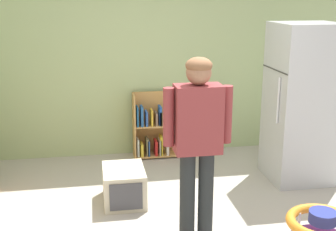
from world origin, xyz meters
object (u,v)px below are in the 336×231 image
object	(u,v)px
refrigerator	(302,103)
standing_person	(198,135)
pet_carrier	(124,185)
baby_walker	(322,229)
bookshelf	(160,129)

from	to	relation	value
refrigerator	standing_person	size ratio (longest dim) A/B	1.11
refrigerator	pet_carrier	bearing A→B (deg)	-171.70
pet_carrier	baby_walker	bearing A→B (deg)	-35.27
standing_person	baby_walker	world-z (taller)	standing_person
standing_person	refrigerator	bearing A→B (deg)	37.98
bookshelf	standing_person	world-z (taller)	standing_person
pet_carrier	refrigerator	bearing A→B (deg)	8.30
refrigerator	standing_person	distance (m)	1.88
bookshelf	baby_walker	distance (m)	2.62
refrigerator	standing_person	world-z (taller)	refrigerator
bookshelf	baby_walker	xyz separation A→B (m)	(1.01, -2.41, -0.21)
standing_person	baby_walker	xyz separation A→B (m)	(1.03, -0.26, -0.81)
baby_walker	refrigerator	bearing A→B (deg)	72.27
bookshelf	pet_carrier	bearing A→B (deg)	-113.94
baby_walker	pet_carrier	distance (m)	1.94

